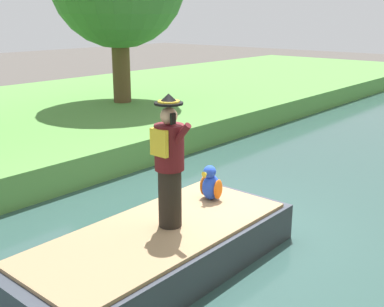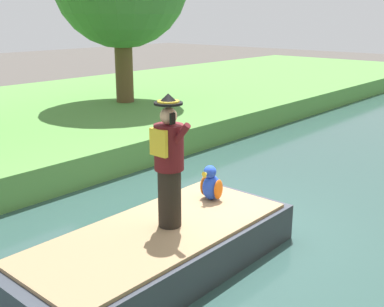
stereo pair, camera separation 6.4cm
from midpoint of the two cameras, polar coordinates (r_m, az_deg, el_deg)
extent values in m
plane|color=#4C4742|center=(8.09, 4.39, -9.70)|extent=(80.00, 80.00, 0.00)
cube|color=#2D4C47|center=(8.07, 4.39, -9.38)|extent=(6.90, 48.00, 0.10)
cube|color=#333842|center=(6.77, -4.29, -11.58)|extent=(1.81, 4.20, 0.56)
cube|color=#997A56|center=(6.63, -4.34, -9.25)|extent=(1.67, 3.87, 0.05)
cylinder|color=black|center=(6.58, -2.93, -5.30)|extent=(0.32, 0.32, 0.82)
cylinder|color=#561419|center=(6.35, -3.02, 0.75)|extent=(0.40, 0.40, 0.62)
cube|color=gold|center=(6.19, -4.25, 1.29)|extent=(0.28, 0.06, 0.36)
sphere|color=#DBA884|center=(6.25, -3.08, 4.51)|extent=(0.23, 0.23, 0.23)
cylinder|color=black|center=(6.22, -3.10, 6.00)|extent=(0.38, 0.38, 0.03)
cone|color=black|center=(6.21, -3.11, 6.63)|extent=(0.26, 0.26, 0.12)
cylinder|color=gold|center=(6.21, -3.11, 6.22)|extent=(0.29, 0.29, 0.02)
cylinder|color=#561419|center=(6.13, -1.81, 1.94)|extent=(0.38, 0.09, 0.43)
cube|color=black|center=(6.12, -2.58, 4.17)|extent=(0.03, 0.08, 0.15)
ellipsoid|color=blue|center=(7.57, 2.05, -4.05)|extent=(0.26, 0.32, 0.40)
sphere|color=blue|center=(7.45, 1.88, -2.18)|extent=(0.20, 0.20, 0.20)
cone|color=yellow|center=(7.38, 1.39, -2.44)|extent=(0.09, 0.09, 0.09)
ellipsoid|color=orange|center=(7.65, 1.23, -3.81)|extent=(0.08, 0.20, 0.32)
ellipsoid|color=orange|center=(7.49, 2.89, -4.29)|extent=(0.08, 0.20, 0.32)
cylinder|color=brown|center=(15.85, -8.57, 10.32)|extent=(0.57, 0.57, 2.36)
camera|label=1|loc=(0.03, -90.27, -0.08)|focal=44.69mm
camera|label=2|loc=(0.03, 89.73, 0.08)|focal=44.69mm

